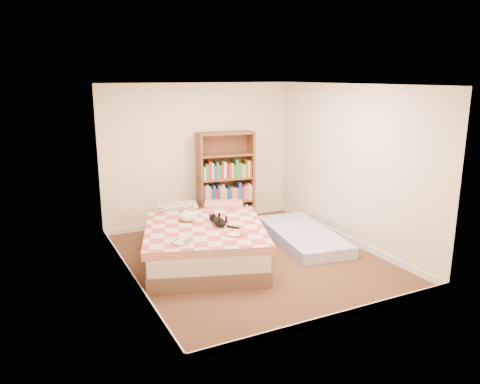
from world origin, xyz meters
name	(u,v)px	position (x,y,z in m)	size (l,w,h in m)	color
room	(252,179)	(0.00, 0.00, 1.20)	(3.51, 4.01, 2.51)	#49321F
bed	(204,239)	(-0.59, 0.39, 0.27)	(2.22, 2.64, 0.60)	brown
bookshelf	(225,191)	(0.39, 1.76, 0.60)	(1.04, 0.45, 1.66)	brown
floor_mattress	(303,235)	(1.12, 0.33, 0.09)	(0.88, 1.95, 0.18)	#809AD5
black_cat	(218,221)	(-0.45, 0.16, 0.60)	(0.21, 0.59, 0.14)	black
white_dog	(189,216)	(-0.76, 0.54, 0.61)	(0.35, 0.37, 0.14)	white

